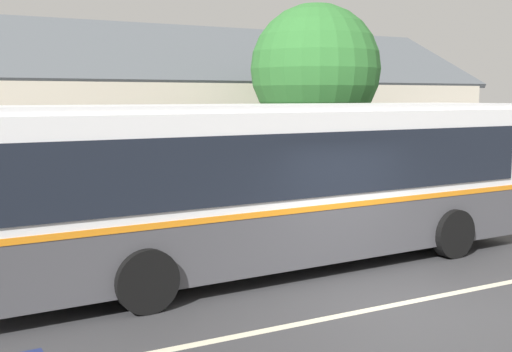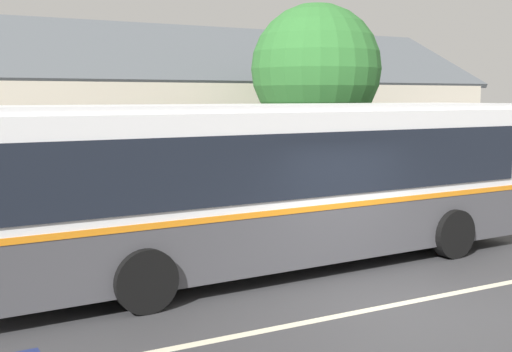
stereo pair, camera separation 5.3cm
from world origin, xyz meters
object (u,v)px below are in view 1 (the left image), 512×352
Objects in this scene: transit_bus at (276,180)px; street_tree_primary at (315,70)px; bus_stop_sign at (463,157)px; bench_down_street at (142,222)px.

street_tree_primary is at bearing 48.41° from transit_bus.
transit_bus is at bearing -163.68° from bus_stop_sign.
bench_down_street is 8.98m from bus_stop_sign.
bus_stop_sign is (7.14, 2.09, -0.04)m from transit_bus.
transit_bus is 5.85m from street_tree_primary.
bus_stop_sign is at bearing 16.32° from transit_bus.
transit_bus reaches higher than bench_down_street.
bench_down_street is 0.66× the size of bus_stop_sign.
transit_bus is at bearing -57.57° from bench_down_street.
bus_stop_sign is at bearing -28.37° from street_tree_primary.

